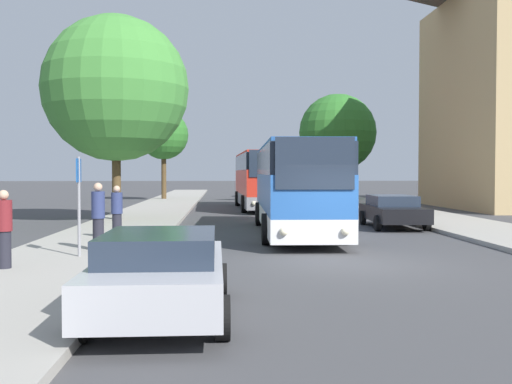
{
  "coord_description": "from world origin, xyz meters",
  "views": [
    {
      "loc": [
        -3.12,
        -14.65,
        2.28
      ],
      "look_at": [
        -1.36,
        16.59,
        1.27
      ],
      "focal_mm": 42.0,
      "sensor_mm": 36.0,
      "label": 1
    }
  ],
  "objects_px": {
    "pedestrian_waiting_near": "(98,216)",
    "pedestrian_walking_back": "(4,229)",
    "bus_middle": "(261,179)",
    "parked_car_left_curb": "(161,271)",
    "parked_car_right_near": "(393,210)",
    "tree_left_far": "(164,135)",
    "tree_left_near": "(116,89)",
    "bus_stop_sign": "(79,195)",
    "tree_right_near": "(337,133)",
    "bus_front": "(295,187)",
    "pedestrian_waiting_far": "(117,212)"
  },
  "relations": [
    {
      "from": "bus_middle",
      "to": "parked_car_left_curb",
      "type": "relative_size",
      "value": 2.59
    },
    {
      "from": "pedestrian_waiting_near",
      "to": "pedestrian_walking_back",
      "type": "height_order",
      "value": "pedestrian_waiting_near"
    },
    {
      "from": "bus_middle",
      "to": "parked_car_left_curb",
      "type": "height_order",
      "value": "bus_middle"
    },
    {
      "from": "tree_left_far",
      "to": "tree_right_near",
      "type": "relative_size",
      "value": 0.82
    },
    {
      "from": "bus_stop_sign",
      "to": "tree_left_near",
      "type": "height_order",
      "value": "tree_left_near"
    },
    {
      "from": "bus_stop_sign",
      "to": "parked_car_left_curb",
      "type": "bearing_deg",
      "value": -65.82
    },
    {
      "from": "pedestrian_waiting_far",
      "to": "pedestrian_walking_back",
      "type": "height_order",
      "value": "pedestrian_walking_back"
    },
    {
      "from": "pedestrian_waiting_far",
      "to": "tree_left_far",
      "type": "height_order",
      "value": "tree_left_far"
    },
    {
      "from": "parked_car_right_near",
      "to": "pedestrian_waiting_far",
      "type": "bearing_deg",
      "value": 27.49
    },
    {
      "from": "bus_front",
      "to": "pedestrian_waiting_near",
      "type": "distance_m",
      "value": 8.34
    },
    {
      "from": "parked_car_left_curb",
      "to": "tree_left_near",
      "type": "relative_size",
      "value": 0.5
    },
    {
      "from": "bus_middle",
      "to": "parked_car_left_curb",
      "type": "bearing_deg",
      "value": -98.4
    },
    {
      "from": "parked_car_left_curb",
      "to": "pedestrian_walking_back",
      "type": "xyz_separation_m",
      "value": [
        -3.89,
        4.11,
        0.31
      ]
    },
    {
      "from": "bus_front",
      "to": "tree_right_near",
      "type": "xyz_separation_m",
      "value": [
        7.01,
        27.91,
        3.89
      ]
    },
    {
      "from": "parked_car_right_near",
      "to": "tree_left_far",
      "type": "height_order",
      "value": "tree_left_far"
    },
    {
      "from": "parked_car_right_near",
      "to": "bus_stop_sign",
      "type": "xyz_separation_m",
      "value": [
        -10.7,
        -8.99,
        1.01
      ]
    },
    {
      "from": "bus_middle",
      "to": "parked_car_right_near",
      "type": "distance_m",
      "value": 13.91
    },
    {
      "from": "bus_stop_sign",
      "to": "pedestrian_waiting_far",
      "type": "relative_size",
      "value": 1.48
    },
    {
      "from": "pedestrian_waiting_near",
      "to": "tree_right_near",
      "type": "relative_size",
      "value": 0.21
    },
    {
      "from": "bus_stop_sign",
      "to": "pedestrian_waiting_far",
      "type": "bearing_deg",
      "value": 86.3
    },
    {
      "from": "pedestrian_waiting_near",
      "to": "pedestrian_walking_back",
      "type": "xyz_separation_m",
      "value": [
        -1.46,
        -2.97,
        -0.06
      ]
    },
    {
      "from": "bus_stop_sign",
      "to": "pedestrian_walking_back",
      "type": "height_order",
      "value": "bus_stop_sign"
    },
    {
      "from": "bus_middle",
      "to": "pedestrian_waiting_near",
      "type": "distance_m",
      "value": 21.72
    },
    {
      "from": "pedestrian_walking_back",
      "to": "tree_left_near",
      "type": "bearing_deg",
      "value": 97.85
    },
    {
      "from": "bus_front",
      "to": "pedestrian_waiting_near",
      "type": "height_order",
      "value": "bus_front"
    },
    {
      "from": "tree_right_near",
      "to": "bus_middle",
      "type": "bearing_deg",
      "value": -120.04
    },
    {
      "from": "pedestrian_walking_back",
      "to": "tree_left_far",
      "type": "xyz_separation_m",
      "value": [
        0.09,
        35.57,
        4.3
      ]
    },
    {
      "from": "tree_right_near",
      "to": "pedestrian_walking_back",
      "type": "bearing_deg",
      "value": -111.74
    },
    {
      "from": "pedestrian_waiting_far",
      "to": "pedestrian_walking_back",
      "type": "distance_m",
      "value": 6.0
    },
    {
      "from": "tree_left_near",
      "to": "tree_right_near",
      "type": "height_order",
      "value": "tree_left_near"
    },
    {
      "from": "bus_middle",
      "to": "pedestrian_waiting_far",
      "type": "relative_size",
      "value": 6.97
    },
    {
      "from": "bus_stop_sign",
      "to": "tree_left_far",
      "type": "xyz_separation_m",
      "value": [
        -1.13,
        33.74,
        3.6
      ]
    },
    {
      "from": "bus_front",
      "to": "pedestrian_waiting_near",
      "type": "relative_size",
      "value": 6.39
    },
    {
      "from": "bus_front",
      "to": "tree_left_near",
      "type": "bearing_deg",
      "value": 145.3
    },
    {
      "from": "pedestrian_walking_back",
      "to": "tree_left_far",
      "type": "height_order",
      "value": "tree_left_far"
    },
    {
      "from": "parked_car_right_near",
      "to": "tree_left_near",
      "type": "height_order",
      "value": "tree_left_near"
    },
    {
      "from": "pedestrian_walking_back",
      "to": "tree_right_near",
      "type": "bearing_deg",
      "value": 76.16
    },
    {
      "from": "pedestrian_waiting_near",
      "to": "tree_left_near",
      "type": "xyz_separation_m",
      "value": [
        -1.45,
        11.18,
        5.01
      ]
    },
    {
      "from": "bus_front",
      "to": "tree_right_near",
      "type": "relative_size",
      "value": 1.35
    },
    {
      "from": "pedestrian_waiting_far",
      "to": "tree_left_near",
      "type": "bearing_deg",
      "value": 70.16
    },
    {
      "from": "bus_front",
      "to": "tree_left_near",
      "type": "xyz_separation_m",
      "value": [
        -7.55,
        5.53,
        4.35
      ]
    },
    {
      "from": "pedestrian_waiting_far",
      "to": "tree_right_near",
      "type": "distance_m",
      "value": 33.71
    },
    {
      "from": "pedestrian_waiting_near",
      "to": "pedestrian_waiting_far",
      "type": "relative_size",
      "value": 1.08
    },
    {
      "from": "bus_stop_sign",
      "to": "tree_right_near",
      "type": "relative_size",
      "value": 0.29
    },
    {
      "from": "pedestrian_walking_back",
      "to": "tree_left_far",
      "type": "relative_size",
      "value": 0.24
    },
    {
      "from": "bus_middle",
      "to": "parked_car_left_curb",
      "type": "xyz_separation_m",
      "value": [
        -3.37,
        -28.0,
        -1.14
      ]
    },
    {
      "from": "bus_stop_sign",
      "to": "pedestrian_waiting_far",
      "type": "xyz_separation_m",
      "value": [
        0.26,
        3.98,
        -0.71
      ]
    },
    {
      "from": "parked_car_left_curb",
      "to": "tree_right_near",
      "type": "relative_size",
      "value": 0.53
    },
    {
      "from": "pedestrian_walking_back",
      "to": "bus_front",
      "type": "bearing_deg",
      "value": 56.67
    },
    {
      "from": "bus_middle",
      "to": "tree_left_near",
      "type": "relative_size",
      "value": 1.29
    }
  ]
}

